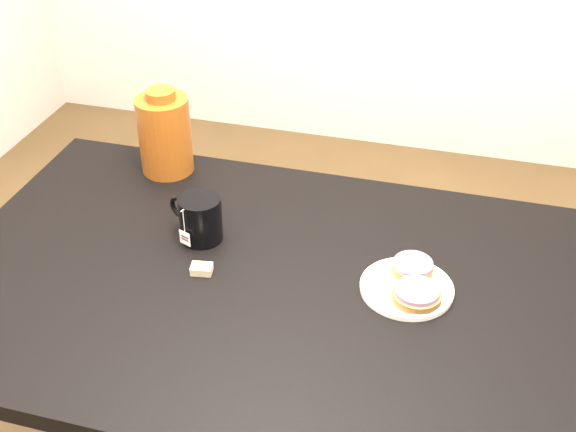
{
  "coord_description": "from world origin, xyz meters",
  "views": [
    {
      "loc": [
        0.35,
        -1.12,
        1.73
      ],
      "look_at": [
        0.0,
        0.15,
        0.81
      ],
      "focal_mm": 45.0,
      "sensor_mm": 36.0,
      "label": 1
    }
  ],
  "objects_px": {
    "plate": "(407,287)",
    "teabag_pouch": "(202,269)",
    "bagel_front": "(416,294)",
    "mug": "(200,218)",
    "bagel_package": "(165,134)",
    "bagel_back": "(413,267)",
    "table": "(268,308)"
  },
  "relations": [
    {
      "from": "teabag_pouch",
      "to": "bagel_back",
      "type": "bearing_deg",
      "value": 13.78
    },
    {
      "from": "plate",
      "to": "mug",
      "type": "height_order",
      "value": "mug"
    },
    {
      "from": "bagel_front",
      "to": "mug",
      "type": "relative_size",
      "value": 0.9
    },
    {
      "from": "teabag_pouch",
      "to": "bagel_front",
      "type": "bearing_deg",
      "value": 2.82
    },
    {
      "from": "table",
      "to": "bagel_package",
      "type": "distance_m",
      "value": 0.56
    },
    {
      "from": "table",
      "to": "bagel_front",
      "type": "relative_size",
      "value": 10.32
    },
    {
      "from": "teabag_pouch",
      "to": "plate",
      "type": "bearing_deg",
      "value": 7.6
    },
    {
      "from": "plate",
      "to": "mug",
      "type": "xyz_separation_m",
      "value": [
        -0.48,
        0.06,
        0.05
      ]
    },
    {
      "from": "bagel_front",
      "to": "bagel_package",
      "type": "xyz_separation_m",
      "value": [
        -0.69,
        0.36,
        0.08
      ]
    },
    {
      "from": "bagel_back",
      "to": "teabag_pouch",
      "type": "bearing_deg",
      "value": -166.22
    },
    {
      "from": "bagel_front",
      "to": "mug",
      "type": "height_order",
      "value": "mug"
    },
    {
      "from": "bagel_front",
      "to": "plate",
      "type": "bearing_deg",
      "value": 123.04
    },
    {
      "from": "bagel_back",
      "to": "mug",
      "type": "relative_size",
      "value": 0.78
    },
    {
      "from": "bagel_back",
      "to": "teabag_pouch",
      "type": "xyz_separation_m",
      "value": [
        -0.44,
        -0.11,
        -0.01
      ]
    },
    {
      "from": "plate",
      "to": "bagel_front",
      "type": "relative_size",
      "value": 1.43
    },
    {
      "from": "mug",
      "to": "table",
      "type": "bearing_deg",
      "value": -7.04
    },
    {
      "from": "table",
      "to": "mug",
      "type": "relative_size",
      "value": 9.24
    },
    {
      "from": "bagel_front",
      "to": "mug",
      "type": "xyz_separation_m",
      "value": [
        -0.5,
        0.09,
        0.03
      ]
    },
    {
      "from": "plate",
      "to": "teabag_pouch",
      "type": "xyz_separation_m",
      "value": [
        -0.43,
        -0.06,
        0.0
      ]
    },
    {
      "from": "mug",
      "to": "teabag_pouch",
      "type": "height_order",
      "value": "mug"
    },
    {
      "from": "plate",
      "to": "bagel_back",
      "type": "bearing_deg",
      "value": 84.74
    },
    {
      "from": "bagel_back",
      "to": "bagel_front",
      "type": "xyz_separation_m",
      "value": [
        0.02,
        -0.08,
        -0.0
      ]
    },
    {
      "from": "bagel_front",
      "to": "mug",
      "type": "bearing_deg",
      "value": 169.23
    },
    {
      "from": "table",
      "to": "mug",
      "type": "xyz_separation_m",
      "value": [
        -0.19,
        0.1,
        0.14
      ]
    },
    {
      "from": "mug",
      "to": "bagel_package",
      "type": "bearing_deg",
      "value": 148.03
    },
    {
      "from": "teabag_pouch",
      "to": "bagel_package",
      "type": "distance_m",
      "value": 0.46
    },
    {
      "from": "bagel_front",
      "to": "bagel_package",
      "type": "height_order",
      "value": "bagel_package"
    },
    {
      "from": "table",
      "to": "teabag_pouch",
      "type": "relative_size",
      "value": 31.11
    },
    {
      "from": "teabag_pouch",
      "to": "bagel_package",
      "type": "xyz_separation_m",
      "value": [
        -0.24,
        0.38,
        0.1
      ]
    },
    {
      "from": "bagel_back",
      "to": "bagel_front",
      "type": "bearing_deg",
      "value": -77.73
    },
    {
      "from": "bagel_package",
      "to": "plate",
      "type": "bearing_deg",
      "value": -25.61
    },
    {
      "from": "bagel_back",
      "to": "bagel_front",
      "type": "relative_size",
      "value": 0.87
    }
  ]
}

